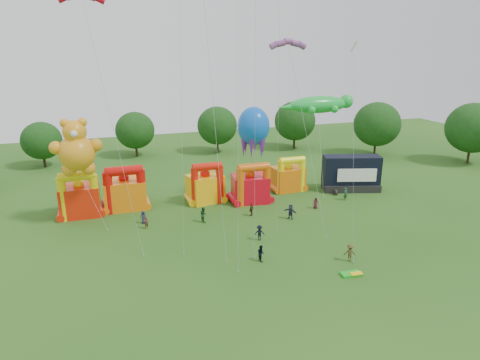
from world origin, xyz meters
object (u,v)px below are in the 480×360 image
object	(u,v)px
spectator_0	(143,217)
octopus_kite	(253,139)
bouncy_castle_0	(80,198)
gecko_kite	(320,139)
stage_trailer	(351,174)
teddy_bear_kite	(83,168)
bouncy_castle_2	(206,186)
spectator_4	(251,210)

from	to	relation	value
spectator_0	octopus_kite	bearing A→B (deg)	37.71
bouncy_castle_0	gecko_kite	world-z (taller)	gecko_kite
bouncy_castle_0	octopus_kite	world-z (taller)	octopus_kite
bouncy_castle_0	spectator_0	world-z (taller)	bouncy_castle_0
stage_trailer	teddy_bear_kite	bearing A→B (deg)	-177.60
octopus_kite	spectator_0	distance (m)	18.66
spectator_0	bouncy_castle_2	bearing A→B (deg)	51.65
bouncy_castle_0	stage_trailer	world-z (taller)	bouncy_castle_0
bouncy_castle_0	octopus_kite	xyz separation A→B (m)	(23.72, -0.90, 6.54)
bouncy_castle_0	spectator_4	world-z (taller)	bouncy_castle_0
stage_trailer	gecko_kite	world-z (taller)	gecko_kite
spectator_0	spectator_4	bearing A→B (deg)	14.65
bouncy_castle_2	bouncy_castle_0	bearing A→B (deg)	179.80
bouncy_castle_0	stage_trailer	bearing A→B (deg)	-2.84
bouncy_castle_2	octopus_kite	distance (m)	9.57
bouncy_castle_2	teddy_bear_kite	bearing A→B (deg)	-167.58
bouncy_castle_0	stage_trailer	distance (m)	39.53
spectator_4	spectator_0	bearing A→B (deg)	-50.06
teddy_bear_kite	octopus_kite	bearing A→B (deg)	6.70
bouncy_castle_2	teddy_bear_kite	distance (m)	17.12
bouncy_castle_0	teddy_bear_kite	bearing A→B (deg)	-75.65
gecko_kite	octopus_kite	bearing A→B (deg)	-169.32
gecko_kite	spectator_0	xyz separation A→B (m)	(-28.12, -6.61, -6.88)
gecko_kite	spectator_4	distance (m)	18.07
teddy_bear_kite	bouncy_castle_0	bearing A→B (deg)	104.35
bouncy_castle_2	spectator_4	distance (m)	8.49
spectator_4	bouncy_castle_2	bearing A→B (deg)	-100.61
bouncy_castle_0	teddy_bear_kite	distance (m)	6.20
stage_trailer	spectator_0	distance (m)	32.20
spectator_4	bouncy_castle_0	bearing A→B (deg)	-60.76
spectator_0	spectator_4	size ratio (longest dim) A/B	0.98
bouncy_castle_0	gecko_kite	distance (m)	36.04
octopus_kite	gecko_kite	bearing A→B (deg)	10.68
octopus_kite	spectator_4	xyz separation A→B (m)	(-2.48, -6.30, -8.10)
bouncy_castle_2	spectator_0	size ratio (longest dim) A/B	3.63
stage_trailer	spectator_0	xyz separation A→B (m)	(-31.98, -3.30, -1.79)
octopus_kite	spectator_4	bearing A→B (deg)	-111.49
bouncy_castle_0	spectator_4	size ratio (longest dim) A/B	3.72
gecko_kite	spectator_0	size ratio (longest dim) A/B	8.42
gecko_kite	spectator_4	bearing A→B (deg)	-149.28
bouncy_castle_0	stage_trailer	xyz separation A→B (m)	(39.48, -1.96, 0.22)
teddy_bear_kite	spectator_4	xyz separation A→B (m)	(20.33, -3.62, -6.54)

